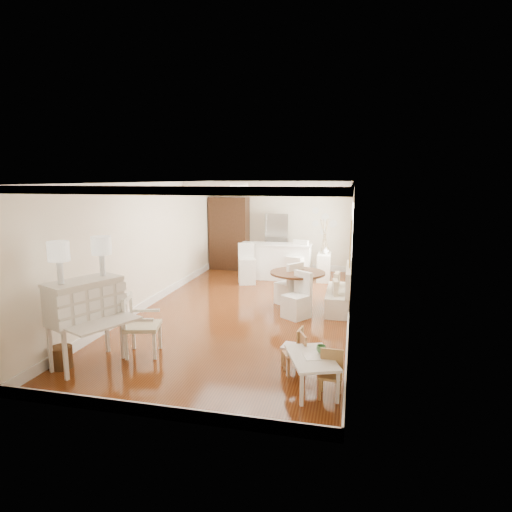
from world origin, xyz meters
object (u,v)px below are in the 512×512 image
at_px(wicker_basket, 61,357).
at_px(sideboard, 324,267).
at_px(gustavian_armchair, 143,325).
at_px(bar_stool_left, 247,264).
at_px(kids_chair_c, 330,375).
at_px(slip_chair_far, 289,283).
at_px(kids_chair_a, 294,354).
at_px(fridge, 288,243).
at_px(bar_stool_right, 297,261).
at_px(kids_chair_b, 292,346).
at_px(kids_table, 311,373).
at_px(dining_table, 297,290).
at_px(secretary_bureau, 86,323).
at_px(slip_chair_near, 296,295).
at_px(pantry_cabinet, 229,233).
at_px(breakfast_counter, 275,261).

height_order(wicker_basket, sideboard, sideboard).
relative_size(gustavian_armchair, bar_stool_left, 0.90).
relative_size(kids_chair_c, slip_chair_far, 0.64).
bearing_deg(kids_chair_a, slip_chair_far, 164.85).
bearing_deg(fridge, bar_stool_right, -70.06).
distance_m(kids_chair_c, bar_stool_left, 6.40).
height_order(kids_chair_a, kids_chair_b, kids_chair_a).
relative_size(gustavian_armchair, kids_table, 1.06).
distance_m(kids_chair_c, dining_table, 4.00).
distance_m(kids_chair_b, dining_table, 2.99).
bearing_deg(kids_chair_c, bar_stool_right, 103.85).
bearing_deg(slip_chair_far, secretary_bureau, 4.38).
height_order(bar_stool_left, bar_stool_right, bar_stool_right).
distance_m(gustavian_armchair, slip_chair_near, 3.30).
distance_m(kids_chair_c, slip_chair_near, 3.32).
relative_size(gustavian_armchair, kids_chair_c, 1.58).
height_order(kids_chair_a, dining_table, dining_table).
distance_m(kids_chair_a, kids_chair_c, 0.82).
relative_size(gustavian_armchair, bar_stool_right, 0.87).
bearing_deg(gustavian_armchair, wicker_basket, 112.98).
relative_size(slip_chair_far, pantry_cabinet, 0.43).
height_order(secretary_bureau, kids_table, secretary_bureau).
xyz_separation_m(secretary_bureau, breakfast_counter, (1.80, 6.42, -0.17)).
xyz_separation_m(secretary_bureau, slip_chair_far, (2.55, 3.98, -0.19)).
xyz_separation_m(secretary_bureau, dining_table, (2.79, 3.71, -0.27)).
xyz_separation_m(slip_chair_far, pantry_cabinet, (-2.45, 3.51, 0.65)).
distance_m(wicker_basket, kids_table, 3.83).
distance_m(wicker_basket, breakfast_counter, 6.95).
height_order(kids_chair_a, pantry_cabinet, pantry_cabinet).
bearing_deg(sideboard, gustavian_armchair, -113.82).
xyz_separation_m(wicker_basket, bar_stool_right, (2.80, 6.40, 0.41)).
distance_m(kids_table, pantry_cabinet, 8.27).
bearing_deg(bar_stool_right, slip_chair_near, -61.23).
relative_size(kids_chair_b, pantry_cabinet, 0.27).
xyz_separation_m(kids_chair_b, fridge, (-1.10, 6.74, 0.59)).
xyz_separation_m(secretary_bureau, bar_stool_right, (2.45, 6.21, -0.11)).
relative_size(dining_table, bar_stool_left, 1.10).
xyz_separation_m(secretary_bureau, kids_table, (3.47, -0.00, -0.45)).
height_order(slip_chair_far, breakfast_counter, breakfast_counter).
bearing_deg(dining_table, sideboard, 82.10).
bearing_deg(kids_chair_b, kids_chair_a, 22.86).
xyz_separation_m(breakfast_counter, bar_stool_right, (0.65, -0.20, 0.07)).
height_order(bar_stool_right, pantry_cabinet, pantry_cabinet).
bearing_deg(breakfast_counter, gustavian_armchair, -101.21).
distance_m(wicker_basket, kids_chair_b, 3.57).
height_order(breakfast_counter, pantry_cabinet, pantry_cabinet).
xyz_separation_m(slip_chair_near, bar_stool_left, (-1.73, 2.65, 0.08)).
bearing_deg(kids_chair_b, secretary_bureau, -67.55).
bearing_deg(gustavian_armchair, bar_stool_right, -32.25).
distance_m(secretary_bureau, dining_table, 4.65).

